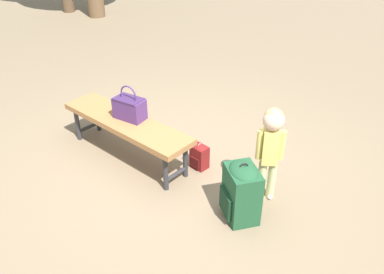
{
  "coord_description": "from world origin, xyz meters",
  "views": [
    {
      "loc": [
        2.41,
        -2.31,
        2.44
      ],
      "look_at": [
        0.18,
        0.03,
        0.45
      ],
      "focal_mm": 37.04,
      "sensor_mm": 36.0,
      "label": 1
    }
  ],
  "objects_px": {
    "handbag": "(129,107)",
    "backpack_large": "(242,190)",
    "park_bench": "(126,125)",
    "child_standing": "(271,141)",
    "backpack_small": "(199,155)"
  },
  "relations": [
    {
      "from": "park_bench",
      "to": "child_standing",
      "type": "distance_m",
      "value": 1.54
    },
    {
      "from": "handbag",
      "to": "backpack_large",
      "type": "xyz_separation_m",
      "value": [
        1.44,
        0.03,
        -0.29
      ]
    },
    {
      "from": "child_standing",
      "to": "backpack_large",
      "type": "xyz_separation_m",
      "value": [
        -0.01,
        -0.37,
        -0.33
      ]
    },
    {
      "from": "child_standing",
      "to": "park_bench",
      "type": "bearing_deg",
      "value": -162.32
    },
    {
      "from": "backpack_large",
      "to": "child_standing",
      "type": "bearing_deg",
      "value": 89.01
    },
    {
      "from": "handbag",
      "to": "backpack_large",
      "type": "bearing_deg",
      "value": 1.12
    },
    {
      "from": "backpack_large",
      "to": "handbag",
      "type": "bearing_deg",
      "value": -178.88
    },
    {
      "from": "park_bench",
      "to": "backpack_large",
      "type": "distance_m",
      "value": 1.45
    },
    {
      "from": "handbag",
      "to": "park_bench",
      "type": "bearing_deg",
      "value": -94.15
    },
    {
      "from": "child_standing",
      "to": "backpack_small",
      "type": "height_order",
      "value": "child_standing"
    },
    {
      "from": "child_standing",
      "to": "backpack_large",
      "type": "relative_size",
      "value": 1.63
    },
    {
      "from": "child_standing",
      "to": "backpack_small",
      "type": "distance_m",
      "value": 0.9
    },
    {
      "from": "handbag",
      "to": "backpack_large",
      "type": "relative_size",
      "value": 0.65
    },
    {
      "from": "park_bench",
      "to": "backpack_small",
      "type": "height_order",
      "value": "park_bench"
    },
    {
      "from": "park_bench",
      "to": "handbag",
      "type": "xyz_separation_m",
      "value": [
        0.0,
        0.06,
        0.18
      ]
    }
  ]
}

